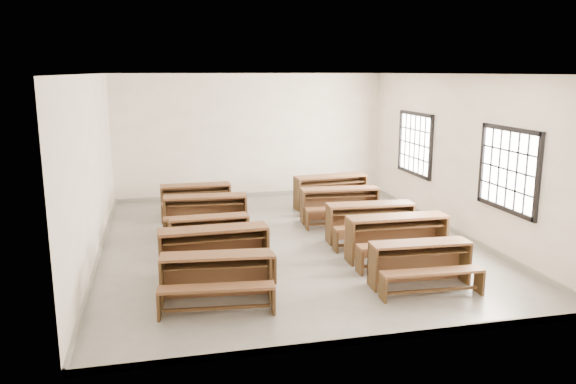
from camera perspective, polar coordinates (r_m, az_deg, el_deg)
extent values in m
plane|color=gray|center=(10.92, 0.00, -5.14)|extent=(8.50, 8.50, 0.00)
cube|color=white|center=(10.42, 0.00, 11.77)|extent=(7.00, 8.50, 0.05)
cube|color=white|center=(14.66, -3.78, 5.68)|extent=(7.00, 0.05, 3.20)
cube|color=white|center=(6.59, 8.40, -2.43)|extent=(7.00, 0.05, 3.20)
cube|color=white|center=(10.34, -19.11, 2.33)|extent=(0.05, 8.50, 3.20)
cube|color=white|center=(11.83, 16.66, 3.65)|extent=(0.05, 8.50, 3.20)
cube|color=gray|center=(14.92, -3.70, -0.24)|extent=(7.00, 0.04, 0.10)
cube|color=gray|center=(7.13, 8.02, -14.58)|extent=(7.00, 0.04, 0.10)
cube|color=gray|center=(10.70, -18.57, -5.88)|extent=(0.04, 8.50, 0.10)
cube|color=gray|center=(12.15, 16.23, -3.60)|extent=(0.04, 8.50, 0.10)
cube|color=white|center=(10.32, 21.54, 2.13)|extent=(0.02, 1.50, 1.30)
cube|color=black|center=(10.23, 21.75, 5.94)|extent=(0.06, 1.62, 0.08)
cube|color=black|center=(10.45, 21.16, -1.60)|extent=(0.06, 1.62, 0.08)
cube|color=black|center=(9.68, 24.07, 1.31)|extent=(0.06, 0.08, 1.46)
cube|color=black|center=(10.96, 19.14, 2.85)|extent=(0.06, 0.08, 1.46)
cube|color=white|center=(13.40, 12.84, 4.80)|extent=(0.02, 1.50, 1.30)
cube|color=black|center=(13.33, 12.90, 7.74)|extent=(0.06, 1.62, 0.08)
cube|color=black|center=(13.50, 12.63, 1.89)|extent=(0.06, 1.62, 0.08)
cube|color=black|center=(12.70, 14.31, 4.33)|extent=(0.06, 0.08, 1.46)
cube|color=black|center=(14.10, 11.37, 5.22)|extent=(0.06, 0.08, 1.46)
cube|color=brown|center=(8.07, -7.35, -6.41)|extent=(1.61, 0.55, 0.04)
cube|color=brown|center=(8.36, -7.28, -8.33)|extent=(1.57, 0.20, 0.67)
cube|color=#463218|center=(8.23, -12.70, -8.86)|extent=(0.08, 0.40, 0.67)
cube|color=#463218|center=(8.22, -1.86, -8.58)|extent=(0.08, 0.40, 0.67)
cube|color=#463218|center=(8.10, -7.32, -7.38)|extent=(1.48, 0.44, 0.02)
cube|color=brown|center=(7.72, -7.28, -9.62)|extent=(1.60, 0.44, 0.04)
cube|color=#463218|center=(7.84, -12.97, -11.12)|extent=(0.07, 0.28, 0.37)
cube|color=#463218|center=(7.83, -1.51, -10.83)|extent=(0.07, 0.28, 0.37)
cube|color=#463218|center=(7.83, -7.22, -11.63)|extent=(1.45, 0.20, 0.04)
cube|color=brown|center=(9.10, -7.59, -3.75)|extent=(1.77, 0.49, 0.04)
cube|color=brown|center=(9.40, -7.68, -5.75)|extent=(1.75, 0.10, 0.75)
cube|color=#463218|center=(9.16, -12.87, -6.45)|extent=(0.06, 0.44, 0.75)
cube|color=#463218|center=(9.35, -2.30, -5.74)|extent=(0.06, 0.44, 0.75)
cube|color=#463218|center=(9.12, -7.55, -4.72)|extent=(1.63, 0.38, 0.02)
cube|color=brown|center=(8.69, -7.07, -6.79)|extent=(1.76, 0.36, 0.04)
cube|color=#463218|center=(8.70, -12.68, -8.58)|extent=(0.05, 0.31, 0.42)
cube|color=#463218|center=(8.91, -1.53, -7.78)|extent=(0.05, 0.31, 0.42)
cube|color=#463218|center=(8.80, -7.02, -8.81)|extent=(1.62, 0.10, 0.04)
cube|color=brown|center=(10.39, -8.07, -2.55)|extent=(1.45, 0.40, 0.04)
cube|color=brown|center=(10.63, -8.12, -4.02)|extent=(1.44, 0.08, 0.61)
cube|color=#463218|center=(10.42, -11.86, -4.49)|extent=(0.05, 0.36, 0.61)
cube|color=#463218|center=(10.58, -4.24, -4.01)|extent=(0.05, 0.36, 0.61)
cube|color=#463218|center=(10.41, -8.04, -3.24)|extent=(1.34, 0.31, 0.02)
cube|color=brown|center=(10.04, -7.72, -4.66)|extent=(1.45, 0.30, 0.04)
cube|color=#463218|center=(10.04, -11.68, -5.93)|extent=(0.04, 0.25, 0.34)
cube|color=#463218|center=(10.20, -3.76, -5.41)|extent=(0.04, 0.25, 0.34)
cube|color=#463218|center=(10.12, -7.67, -6.12)|extent=(1.33, 0.09, 0.04)
cube|color=brown|center=(11.63, -8.42, -0.44)|extent=(1.70, 0.51, 0.04)
cube|color=brown|center=(11.90, -8.39, -2.02)|extent=(1.68, 0.13, 0.72)
cube|color=#463218|center=(11.72, -12.38, -2.39)|extent=(0.06, 0.42, 0.72)
cube|color=#463218|center=(11.76, -4.36, -2.09)|extent=(0.06, 0.42, 0.72)
cube|color=#463218|center=(11.64, -8.39, -1.17)|extent=(1.57, 0.40, 0.02)
cube|color=brown|center=(11.20, -8.28, -2.58)|extent=(1.70, 0.39, 0.04)
cube|color=#463218|center=(11.27, -12.43, -3.82)|extent=(0.06, 0.30, 0.40)
cube|color=#463218|center=(11.31, -4.08, -3.50)|extent=(0.06, 0.30, 0.40)
cube|color=#463218|center=(11.28, -8.24, -4.13)|extent=(1.56, 0.14, 0.04)
cube|color=brown|center=(13.02, -9.39, 0.69)|extent=(1.59, 0.40, 0.04)
cube|color=brown|center=(13.27, -9.40, -0.67)|extent=(1.59, 0.05, 0.68)
cube|color=#463218|center=(13.07, -12.72, -1.01)|extent=(0.04, 0.40, 0.68)
cube|color=#463218|center=(13.17, -5.98, -0.67)|extent=(0.04, 0.40, 0.68)
cube|color=#463218|center=(13.03, -9.36, 0.08)|extent=(1.47, 0.30, 0.02)
cube|color=brown|center=(12.61, -9.18, -1.06)|extent=(1.59, 0.28, 0.04)
cube|color=#463218|center=(12.63, -12.66, -2.15)|extent=(0.04, 0.28, 0.38)
cube|color=#463218|center=(12.73, -5.68, -1.80)|extent=(0.04, 0.28, 0.38)
cube|color=#463218|center=(12.68, -9.14, -2.37)|extent=(1.47, 0.05, 0.04)
cube|color=brown|center=(8.84, 13.30, -5.08)|extent=(1.56, 0.46, 0.04)
cube|color=brown|center=(9.10, 12.76, -6.86)|extent=(1.55, 0.11, 0.66)
cube|color=#463218|center=(8.68, 8.59, -7.62)|extent=(0.06, 0.39, 0.66)
cube|color=#463218|center=(9.27, 17.50, -6.78)|extent=(0.06, 0.39, 0.66)
cube|color=#463218|center=(8.86, 13.31, -5.95)|extent=(1.44, 0.36, 0.02)
cube|color=brown|center=(8.52, 14.49, -7.85)|extent=(1.56, 0.34, 0.04)
cube|color=#463218|center=(8.32, 9.63, -9.62)|extent=(0.05, 0.27, 0.37)
cube|color=#463218|center=(8.92, 18.86, -8.59)|extent=(0.05, 0.27, 0.37)
cube|color=#463218|center=(8.62, 14.38, -9.66)|extent=(1.43, 0.12, 0.04)
cube|color=brown|center=(9.93, 11.03, -2.51)|extent=(1.77, 0.47, 0.04)
cube|color=brown|center=(10.21, 10.51, -4.39)|extent=(1.76, 0.08, 0.75)
cube|color=#463218|center=(9.74, 6.26, -5.07)|extent=(0.05, 0.44, 0.75)
cube|color=#463218|center=(10.39, 15.32, -4.33)|extent=(0.05, 0.44, 0.75)
cube|color=#463218|center=(9.95, 11.05, -3.40)|extent=(1.64, 0.36, 0.02)
cube|color=brown|center=(9.54, 12.21, -5.22)|extent=(1.77, 0.34, 0.04)
cube|color=#463218|center=(9.30, 7.28, -6.99)|extent=(0.05, 0.31, 0.42)
cube|color=#463218|center=(9.99, 16.68, -6.08)|extent=(0.05, 0.31, 0.42)
cube|color=#463218|center=(9.64, 12.13, -7.10)|extent=(1.63, 0.09, 0.04)
cube|color=brown|center=(10.93, 8.38, -1.24)|extent=(1.70, 0.51, 0.04)
cube|color=brown|center=(11.20, 8.02, -2.91)|extent=(1.68, 0.13, 0.72)
cube|color=#463218|center=(10.80, 4.18, -3.38)|extent=(0.06, 0.42, 0.72)
cube|color=#463218|center=(11.31, 12.28, -2.92)|extent=(0.06, 0.42, 0.72)
cube|color=#463218|center=(10.95, 8.39, -2.02)|extent=(1.57, 0.40, 0.02)
cube|color=brown|center=(10.54, 9.21, -3.55)|extent=(1.70, 0.39, 0.04)
cube|color=#463218|center=(10.37, 4.86, -4.97)|extent=(0.06, 0.30, 0.40)
cube|color=#463218|center=(10.89, 13.26, -4.41)|extent=(0.06, 0.30, 0.40)
cube|color=#463218|center=(10.63, 9.15, -5.19)|extent=(1.56, 0.14, 0.04)
cube|color=brown|center=(12.29, 5.27, 0.33)|extent=(1.72, 0.55, 0.04)
cube|color=brown|center=(12.55, 5.02, -1.19)|extent=(1.69, 0.17, 0.72)
cube|color=#463218|center=(12.20, 1.48, -1.54)|extent=(0.07, 0.42, 0.72)
cube|color=#463218|center=(12.59, 8.87, -1.24)|extent=(0.07, 0.42, 0.72)
cube|color=#463218|center=(12.30, 5.28, -0.36)|extent=(1.58, 0.43, 0.02)
cube|color=brown|center=(11.87, 5.84, -1.67)|extent=(1.71, 0.42, 0.04)
cube|color=#463218|center=(11.75, 1.93, -2.87)|extent=(0.06, 0.30, 0.40)
cube|color=#463218|center=(12.15, 9.58, -2.53)|extent=(0.06, 0.30, 0.40)
cube|color=#463218|center=(11.95, 5.81, -3.14)|extent=(1.56, 0.17, 0.04)
cube|color=brown|center=(13.56, 4.36, 1.62)|extent=(1.81, 0.62, 0.04)
cube|color=brown|center=(13.81, 4.01, 0.14)|extent=(1.77, 0.22, 0.75)
cube|color=#463218|center=(13.32, 0.93, -0.28)|extent=(0.09, 0.44, 0.75)
cube|color=#463218|center=(13.99, 7.59, 0.21)|extent=(0.09, 0.44, 0.75)
cube|color=#463218|center=(13.57, 4.39, 0.96)|extent=(1.66, 0.50, 0.02)
cube|color=brown|center=(13.14, 5.28, -0.22)|extent=(1.79, 0.49, 0.04)
cube|color=#463218|center=(12.86, 1.75, -1.50)|extent=(0.08, 0.31, 0.42)
cube|color=#463218|center=(13.56, 8.59, -0.92)|extent=(0.08, 0.31, 0.42)
cube|color=#463218|center=(13.21, 5.25, -1.62)|extent=(1.64, 0.22, 0.04)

